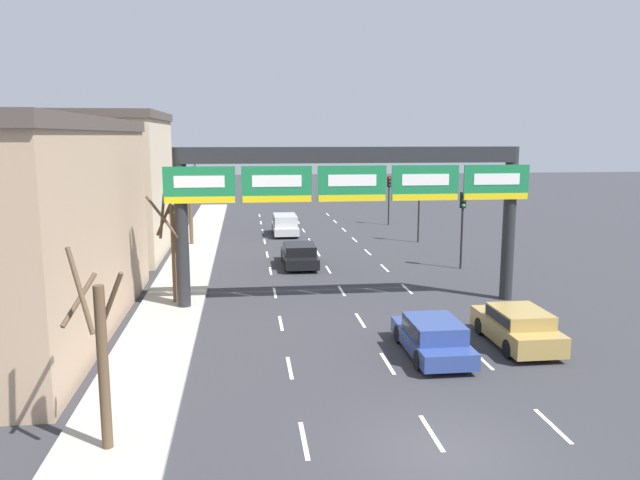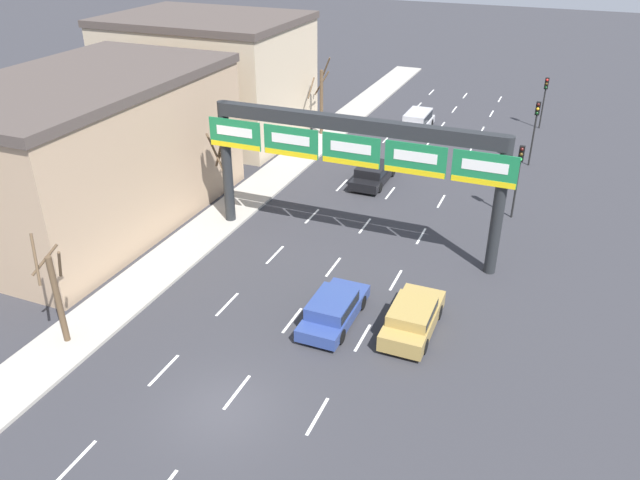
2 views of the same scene
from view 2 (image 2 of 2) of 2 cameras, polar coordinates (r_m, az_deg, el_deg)
The scene contains 16 objects.
ground_plane at distance 23.83m, azimuth -8.80°, elevation -15.07°, with size 220.00×220.00×0.00m, color #333338.
sidewalk_left at distance 28.03m, azimuth -23.27°, elevation -9.62°, with size 2.80×110.00×0.15m.
lane_dashes at distance 33.76m, azimuth 2.77°, elevation -0.47°, with size 6.72×67.00×0.01m.
sign_gantry at distance 31.56m, azimuth 3.01°, elevation 8.14°, with size 16.15×0.70×7.09m.
building_near at distance 37.47m, azimuth -20.38°, elevation 7.67°, with size 10.16×17.19×8.25m.
building_far at distance 50.70m, azimuth -10.12°, elevation 14.52°, with size 14.14×10.75×9.03m.
car_blue at distance 27.34m, azimuth 1.22°, elevation -6.30°, with size 1.87×4.54×1.33m.
car_gold at distance 27.05m, azimuth 8.47°, elevation -6.97°, with size 1.90×4.39×1.41m.
suv_silver at distance 52.01m, azimuth 8.91°, elevation 10.78°, with size 1.90×4.52×1.57m.
car_black at distance 41.37m, azimuth 4.90°, elevation 6.16°, with size 1.94×4.82×1.33m.
traffic_light_near_gantry at distance 54.49m, azimuth 19.89°, elevation 12.58°, with size 0.30×0.35×4.14m.
traffic_light_mid_block at distance 37.24m, azimuth 17.76°, elevation 6.36°, with size 0.30×0.35×4.41m.
traffic_light_far_end at distance 45.78m, azimuth 19.13°, elevation 10.27°, with size 0.30×0.35×4.55m.
tree_bare_closest at distance 49.76m, azimuth 0.10°, elevation 12.84°, with size 1.68×1.73×5.98m.
tree_bare_second at distance 36.42m, azimuth -8.44°, elevation 6.43°, with size 2.12×2.13×5.15m.
tree_bare_third at distance 27.30m, azimuth -23.03°, elevation -4.40°, with size 1.44×1.56×4.93m.
Camera 2 is at (9.77, -14.45, 16.23)m, focal length 35.00 mm.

